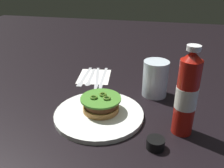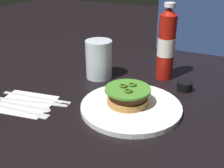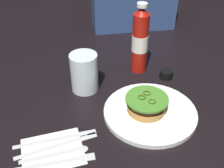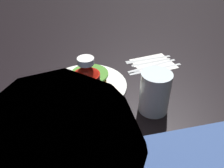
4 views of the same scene
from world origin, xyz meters
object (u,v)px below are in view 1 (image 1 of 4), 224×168
at_px(fork_utensil, 84,77).
at_px(butter_knife, 97,78).
at_px(water_glass, 155,79).
at_px(steak_knife, 103,79).
at_px(burger_sandwich, 101,104).
at_px(spoon_utensil, 90,78).
at_px(condiment_cup, 155,143).
at_px(napkin, 94,76).
at_px(dinner_plate, 99,114).
at_px(ketchup_bottle, 187,95).

height_order(fork_utensil, butter_knife, same).
xyz_separation_m(water_glass, steak_knife, (-0.08, -0.22, -0.06)).
distance_m(burger_sandwich, spoon_utensil, 0.27).
height_order(condiment_cup, fork_utensil, condiment_cup).
bearing_deg(fork_utensil, napkin, 123.30).
xyz_separation_m(burger_sandwich, water_glass, (-0.17, 0.16, 0.03)).
height_order(dinner_plate, butter_knife, dinner_plate).
bearing_deg(ketchup_bottle, fork_utensil, -126.40).
bearing_deg(napkin, condiment_cup, 35.42).
bearing_deg(fork_utensil, water_glass, 74.87).
bearing_deg(water_glass, burger_sandwich, -42.59).
xyz_separation_m(condiment_cup, fork_utensil, (-0.37, -0.32, -0.01)).
bearing_deg(water_glass, dinner_plate, -41.23).
bearing_deg(steak_knife, condiment_cup, 32.62).
bearing_deg(water_glass, condiment_cup, 4.25).
bearing_deg(dinner_plate, ketchup_bottle, 84.65).
height_order(fork_utensil, steak_knife, same).
height_order(burger_sandwich, spoon_utensil, burger_sandwich).
distance_m(butter_knife, steak_knife, 0.02).
bearing_deg(condiment_cup, burger_sandwich, -124.38).
height_order(dinner_plate, napkin, dinner_plate).
bearing_deg(butter_knife, ketchup_bottle, 49.11).
bearing_deg(condiment_cup, dinner_plate, -121.08).
xyz_separation_m(ketchup_bottle, napkin, (-0.31, -0.35, -0.12)).
bearing_deg(burger_sandwich, butter_knife, -161.26).
bearing_deg(ketchup_bottle, water_glass, -156.46).
xyz_separation_m(burger_sandwich, steak_knife, (-0.25, -0.06, -0.03)).
distance_m(condiment_cup, steak_knife, 0.44).
bearing_deg(napkin, steak_knife, 62.66).
bearing_deg(spoon_utensil, burger_sandwich, 24.93).
relative_size(burger_sandwich, ketchup_bottle, 0.50).
height_order(condiment_cup, steak_knife, condiment_cup).
height_order(spoon_utensil, butter_knife, same).
xyz_separation_m(ketchup_bottle, steak_knife, (-0.29, -0.31, -0.11)).
height_order(ketchup_bottle, fork_utensil, ketchup_bottle).
relative_size(burger_sandwich, steak_knife, 0.56).
xyz_separation_m(dinner_plate, napkin, (-0.29, -0.10, -0.01)).
xyz_separation_m(ketchup_bottle, spoon_utensil, (-0.28, -0.36, -0.11)).
height_order(burger_sandwich, fork_utensil, burger_sandwich).
distance_m(condiment_cup, butter_knife, 0.45).
relative_size(dinner_plate, water_glass, 2.14).
bearing_deg(condiment_cup, ketchup_bottle, 141.69).
distance_m(burger_sandwich, fork_utensil, 0.29).
distance_m(water_glass, napkin, 0.29).
distance_m(burger_sandwich, water_glass, 0.23).
bearing_deg(fork_utensil, butter_knife, 90.14).
xyz_separation_m(dinner_plate, condiment_cup, (0.11, 0.18, 0.01)).
distance_m(dinner_plate, water_glass, 0.25).
height_order(napkin, butter_knife, butter_knife).
xyz_separation_m(napkin, steak_knife, (0.02, 0.04, 0.00)).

